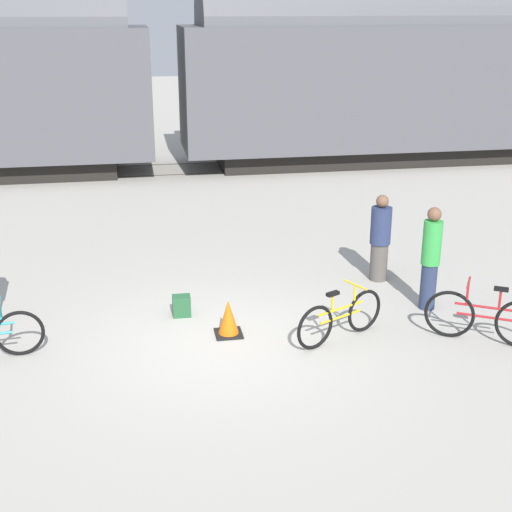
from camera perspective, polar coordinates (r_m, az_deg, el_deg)
ground_plane at (r=10.38m, az=-2.93°, el=-7.08°), size 80.00×80.00×0.00m
freight_train at (r=20.91m, az=-7.25°, el=14.55°), size 55.57×2.95×5.44m
rail_near at (r=20.64m, az=-6.80°, el=6.46°), size 67.57×0.07×0.01m
rail_far at (r=22.04m, az=-7.04°, el=7.29°), size 67.57×0.07×0.01m
bicycle_yellow at (r=10.44m, az=6.77°, el=-4.91°), size 1.48×0.78×0.81m
bicycle_maroon at (r=10.79m, az=17.83°, el=-4.72°), size 1.51×0.92×0.90m
person_in_navy at (r=12.64m, az=9.90°, el=1.39°), size 0.36×0.36×1.55m
person_in_green at (r=11.56m, az=13.80°, el=-0.15°), size 0.30×0.30×1.69m
backpack at (r=11.26m, az=-5.97°, el=-3.99°), size 0.28×0.20×0.34m
traffic_cone at (r=10.56m, az=-2.22°, el=-5.04°), size 0.40×0.40×0.55m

